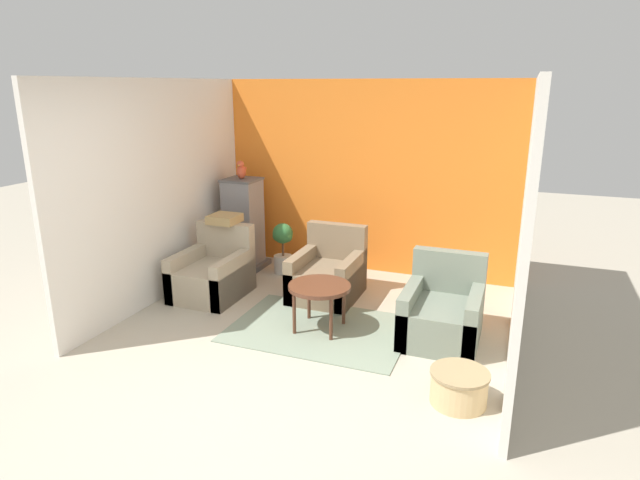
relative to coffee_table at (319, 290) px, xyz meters
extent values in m
plane|color=#B2A893|center=(-0.10, -1.41, -0.44)|extent=(20.00, 20.00, 0.00)
cube|color=orange|center=(-0.10, 1.99, 0.81)|extent=(3.97, 0.06, 2.48)
cube|color=silver|center=(-2.06, 0.28, 0.81)|extent=(0.06, 3.37, 2.48)
cube|color=silver|center=(1.86, 0.28, 0.81)|extent=(0.06, 3.37, 2.48)
cube|color=gray|center=(0.00, 0.00, -0.43)|extent=(1.79, 1.28, 0.01)
cylinder|color=#512D1E|center=(0.00, 0.00, 0.03)|extent=(0.63, 0.63, 0.04)
cylinder|color=#512D1E|center=(-0.19, -0.19, -0.21)|extent=(0.04, 0.04, 0.45)
cylinder|color=#512D1E|center=(0.19, -0.19, -0.21)|extent=(0.04, 0.04, 0.45)
cylinder|color=#512D1E|center=(-0.19, 0.19, -0.21)|extent=(0.04, 0.04, 0.45)
cylinder|color=#512D1E|center=(0.19, 0.19, -0.21)|extent=(0.04, 0.04, 0.45)
cube|color=tan|center=(-1.51, 0.38, -0.24)|extent=(0.73, 0.86, 0.38)
cube|color=tan|center=(-1.51, 0.74, 0.16)|extent=(0.73, 0.14, 0.43)
cube|color=tan|center=(-1.81, 0.38, -0.17)|extent=(0.12, 0.86, 0.53)
cube|color=tan|center=(-1.21, 0.38, -0.17)|extent=(0.12, 0.86, 0.53)
cube|color=slate|center=(1.19, 0.21, -0.24)|extent=(0.73, 0.86, 0.38)
cube|color=slate|center=(1.19, 0.57, 0.16)|extent=(0.73, 0.14, 0.43)
cube|color=slate|center=(0.89, 0.21, -0.17)|extent=(0.12, 0.86, 0.53)
cube|color=slate|center=(1.50, 0.21, -0.17)|extent=(0.12, 0.86, 0.53)
cube|color=#7A664C|center=(-0.23, 0.83, -0.24)|extent=(0.73, 0.86, 0.38)
cube|color=#7A664C|center=(-0.23, 1.19, 0.16)|extent=(0.73, 0.14, 0.43)
cube|color=#7A664C|center=(-0.53, 0.83, -0.17)|extent=(0.12, 0.86, 0.53)
cube|color=#7A664C|center=(0.08, 0.83, -0.17)|extent=(0.12, 0.86, 0.53)
cube|color=#555559|center=(-1.66, 1.45, -0.40)|extent=(0.54, 0.54, 0.07)
cube|color=gray|center=(-1.66, 1.45, 0.19)|extent=(0.42, 0.42, 1.13)
cube|color=#555559|center=(-1.66, 1.45, 0.77)|extent=(0.44, 0.44, 0.03)
ellipsoid|color=#D14C2D|center=(-1.66, 1.45, 0.88)|extent=(0.11, 0.14, 0.18)
sphere|color=#D14C2D|center=(-1.66, 1.44, 0.98)|extent=(0.10, 0.10, 0.10)
cone|color=gold|center=(-1.66, 1.39, 0.97)|extent=(0.04, 0.04, 0.04)
cone|color=#D14C2D|center=(-1.66, 1.52, 0.86)|extent=(0.06, 0.12, 0.15)
cylinder|color=beige|center=(-1.07, 1.45, -0.32)|extent=(0.25, 0.25, 0.23)
cylinder|color=brown|center=(-1.07, 1.45, -0.10)|extent=(0.03, 0.03, 0.21)
sphere|color=#337038|center=(-1.07, 1.45, 0.10)|extent=(0.27, 0.27, 0.27)
sphere|color=#337038|center=(-1.15, 1.47, 0.06)|extent=(0.16, 0.16, 0.16)
sphere|color=#337038|center=(-1.01, 1.43, 0.07)|extent=(0.15, 0.15, 0.15)
cylinder|color=tan|center=(1.49, -0.83, -0.30)|extent=(0.44, 0.44, 0.27)
cylinder|color=#957E57|center=(1.49, -0.83, -0.18)|extent=(0.46, 0.46, 0.02)
cube|color=tan|center=(-1.51, 0.74, 0.43)|extent=(0.34, 0.34, 0.10)
camera|label=1|loc=(1.80, -4.67, 1.98)|focal=30.00mm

